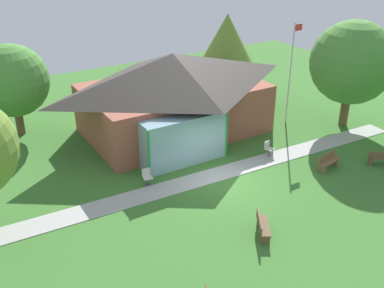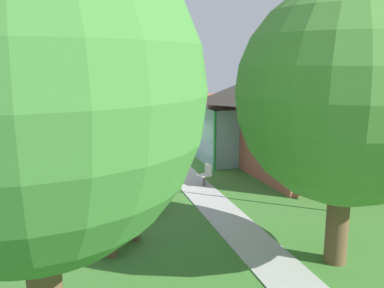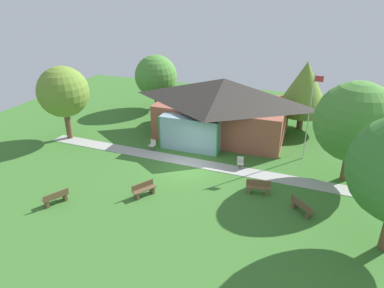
{
  "view_description": "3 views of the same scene",
  "coord_description": "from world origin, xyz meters",
  "views": [
    {
      "loc": [
        -11.52,
        -15.99,
        11.75
      ],
      "look_at": [
        -0.49,
        2.36,
        1.22
      ],
      "focal_mm": 42.45,
      "sensor_mm": 36.0,
      "label": 1
    },
    {
      "loc": [
        18.35,
        -4.33,
        4.84
      ],
      "look_at": [
        0.74,
        1.45,
        1.09
      ],
      "focal_mm": 38.69,
      "sensor_mm": 36.0,
      "label": 2
    },
    {
      "loc": [
        7.84,
        -20.65,
        11.84
      ],
      "look_at": [
        0.05,
        1.12,
        1.31
      ],
      "focal_mm": 32.75,
      "sensor_mm": 36.0,
      "label": 3
    }
  ],
  "objects": [
    {
      "name": "bench_lawn_far_right",
      "position": [
        8.12,
        -2.97,
        0.4
      ],
      "size": [
        1.4,
        1.34,
        0.84
      ],
      "rotation": [
        0.0,
        0.0,
        5.54
      ],
      "color": "brown",
      "rests_on": "ground_plane"
    },
    {
      "name": "tree_behind_pavilion_left",
      "position": [
        -7.45,
        11.18,
        3.38
      ],
      "size": [
        4.28,
        4.28,
        5.53
      ],
      "color": "brown",
      "rests_on": "ground_plane"
    },
    {
      "name": "tree_west_hedge",
      "position": [
        -11.09,
        1.53,
        4.01
      ],
      "size": [
        4.1,
        4.1,
        6.08
      ],
      "color": "brown",
      "rests_on": "ground_plane"
    },
    {
      "name": "bench_front_center",
      "position": [
        -1.13,
        -4.36,
        0.4
      ],
      "size": [
        1.17,
        1.51,
        0.84
      ],
      "rotation": [
        0.0,
        0.0,
        4.16
      ],
      "color": "brown",
      "rests_on": "ground_plane"
    },
    {
      "name": "bench_mid_right",
      "position": [
        5.42,
        -1.72,
        0.4
      ],
      "size": [
        1.55,
        0.69,
        0.84
      ],
      "rotation": [
        0.0,
        0.0,
        3.31
      ],
      "color": "brown",
      "rests_on": "ground_plane"
    },
    {
      "name": "patio_chair_west",
      "position": [
        -3.45,
        1.7,
        0.42
      ],
      "size": [
        0.48,
        0.48,
        0.86
      ],
      "rotation": [
        0.0,
        0.0,
        3.04
      ],
      "color": "beige",
      "rests_on": "ground_plane"
    },
    {
      "name": "ground_plane",
      "position": [
        0.0,
        0.0,
        0.0
      ],
      "size": [
        44.0,
        44.0,
        0.0
      ],
      "primitive_type": "plane",
      "color": "#3D752D"
    },
    {
      "name": "patio_chair_lawn_spare",
      "position": [
        3.68,
        1.04,
        0.42
      ],
      "size": [
        0.53,
        0.53,
        0.86
      ],
      "rotation": [
        0.0,
        0.0,
        3.39
      ],
      "color": "beige",
      "rests_on": "ground_plane"
    },
    {
      "name": "flagpole",
      "position": [
        7.79,
        4.22,
        3.5
      ],
      "size": [
        0.64,
        0.08,
        6.41
      ],
      "color": "silver",
      "rests_on": "ground_plane"
    },
    {
      "name": "footpath",
      "position": [
        0.0,
        0.76,
        0.01
      ],
      "size": [
        24.17,
        2.09,
        0.03
      ],
      "primitive_type": "cube",
      "rotation": [
        0.0,
        0.0,
        -0.03
      ],
      "color": "#ADADA8",
      "rests_on": "ground_plane"
    },
    {
      "name": "pavilion",
      "position": [
        0.78,
        6.57,
        2.54
      ],
      "size": [
        11.4,
        8.37,
        4.9
      ],
      "color": "#A35642",
      "rests_on": "ground_plane"
    },
    {
      "name": "bench_front_left",
      "position": [
        -5.62,
        -6.92,
        0.4
      ],
      "size": [
        1.09,
        1.53,
        0.84
      ],
      "rotation": [
        0.0,
        0.0,
        1.08
      ],
      "color": "brown",
      "rests_on": "ground_plane"
    },
    {
      "name": "tree_east_hedge",
      "position": [
        10.54,
        1.92,
        4.08
      ],
      "size": [
        5.08,
        5.08,
        6.64
      ],
      "color": "brown",
      "rests_on": "ground_plane"
    },
    {
      "name": "tree_far_east",
      "position": [
        12.14,
        -4.67,
        4.37
      ],
      "size": [
        5.0,
        5.0,
        6.89
      ],
      "color": "brown",
      "rests_on": "ground_plane"
    }
  ]
}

